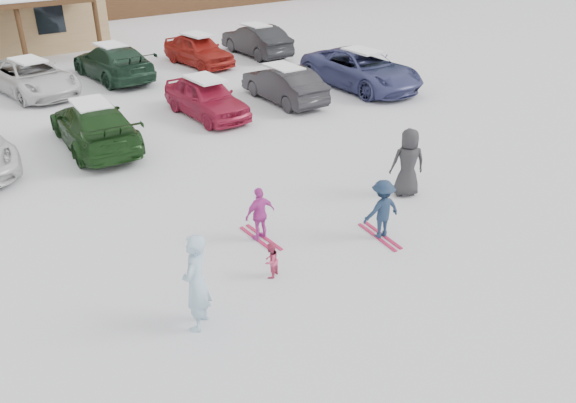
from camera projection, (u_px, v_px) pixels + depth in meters
ground at (305, 264)px, 12.03m from camera, size 160.00×160.00×0.00m
adult_skier at (196, 283)px, 9.82m from camera, size 0.82×0.80×1.90m
toddler_red at (271, 260)px, 11.44m from camera, size 0.47×0.43×0.79m
child_navy at (382, 209)px, 12.71m from camera, size 0.99×0.67×1.43m
skis_child_navy at (380, 236)px, 13.03m from camera, size 0.41×1.41×0.03m
child_magenta at (260, 214)px, 12.64m from camera, size 0.77×0.33×1.31m
skis_child_magenta at (261, 238)px, 12.94m from camera, size 0.21×1.40×0.03m
bystander_dark at (408, 163)px, 14.55m from camera, size 1.07×0.96×1.83m
parked_car_3 at (94, 125)px, 17.64m from camera, size 2.49×5.11×1.43m
parked_car_4 at (206, 97)px, 20.30m from camera, size 1.67×4.13×1.40m
parked_car_5 at (284, 84)px, 21.87m from camera, size 1.74×4.28×1.38m
parked_car_6 at (361, 69)px, 23.56m from camera, size 2.72×5.69×1.57m
parked_car_10 at (31, 77)px, 22.78m from camera, size 3.05×5.33×1.40m
parked_car_11 at (113, 62)px, 24.75m from camera, size 2.27×5.27×1.51m
parked_car_12 at (198, 50)px, 27.03m from camera, size 2.00×4.39×1.46m
parked_car_13 at (256, 40)px, 28.84m from camera, size 1.84×4.71×1.53m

